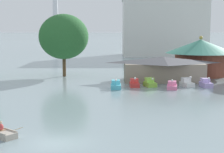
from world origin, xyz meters
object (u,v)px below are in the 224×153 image
pedal_boat_lavender (205,83)px  shoreline_tree_mid (63,37)px  pedal_boat_lime (149,83)px  pedal_boat_pink (172,86)px  background_building_block (163,27)px  pedal_boat_red (134,83)px  boathouse (163,68)px  pedal_boat_cyan (115,85)px  pedal_boat_white (186,83)px  green_roof_pavilion (200,55)px

pedal_boat_lavender → shoreline_tree_mid: bearing=-124.3°
pedal_boat_lime → pedal_boat_pink: 3.81m
pedal_boat_lime → pedal_boat_lavender: size_ratio=0.94×
background_building_block → pedal_boat_red: bearing=-102.0°
pedal_boat_red → background_building_block: size_ratio=0.09×
boathouse → background_building_block: bearing=81.8°
pedal_boat_cyan → pedal_boat_pink: size_ratio=0.89×
pedal_boat_white → shoreline_tree_mid: 25.04m
pedal_boat_white → boathouse: 6.65m
pedal_boat_cyan → pedal_boat_lavender: bearing=97.1°
pedal_boat_white → pedal_boat_lavender: bearing=60.9°
shoreline_tree_mid → background_building_block: bearing=63.6°
pedal_boat_red → green_roof_pavilion: green_roof_pavilion is taller
pedal_boat_cyan → pedal_boat_red: (2.93, 1.81, -0.00)m
pedal_boat_lavender → green_roof_pavilion: bearing=163.0°
pedal_boat_pink → green_roof_pavilion: size_ratio=0.22×
pedal_boat_lavender → green_roof_pavilion: size_ratio=0.21×
pedal_boat_pink → green_roof_pavilion: 17.65m
pedal_boat_lime → background_building_block: 67.41m
pedal_boat_white → pedal_boat_pink: bearing=-67.7°
pedal_boat_cyan → pedal_boat_red: bearing=122.0°
pedal_boat_white → background_building_block: bearing=157.1°
pedal_boat_lime → shoreline_tree_mid: bearing=-146.9°
pedal_boat_cyan → pedal_boat_pink: (8.53, -0.03, -0.06)m
pedal_boat_cyan → pedal_boat_red: 3.45m
pedal_boat_pink → background_building_block: size_ratio=0.11×
pedal_boat_pink → pedal_boat_red: bearing=-97.8°
pedal_boat_lime → background_building_block: background_building_block is taller
pedal_boat_lime → green_roof_pavilion: 17.62m
pedal_boat_lime → boathouse: (2.94, 5.88, 1.67)m
pedal_boat_cyan → background_building_block: background_building_block is taller
pedal_boat_red → background_building_block: 68.17m
pedal_boat_white → boathouse: (-2.89, 5.75, 1.67)m
pedal_boat_cyan → pedal_boat_red: pedal_boat_red is taller
green_roof_pavilion → background_building_block: (0.40, 52.60, 5.77)m
pedal_boat_pink → shoreline_tree_mid: size_ratio=0.26×
green_roof_pavilion → background_building_block: size_ratio=0.48×
pedal_boat_lavender → pedal_boat_white: bearing=-108.0°
pedal_boat_red → background_building_block: (14.01, 66.06, 9.32)m
pedal_boat_red → boathouse: bearing=137.5°
boathouse → green_roof_pavilion: green_roof_pavilion is taller
background_building_block → pedal_boat_cyan: bearing=-104.0°
pedal_boat_white → pedal_boat_lavender: 2.94m
pedal_boat_white → shoreline_tree_mid: size_ratio=0.24×
pedal_boat_white → boathouse: bearing=-171.2°
pedal_boat_red → pedal_boat_pink: size_ratio=0.84×
pedal_boat_pink → pedal_boat_white: size_ratio=1.06×
pedal_boat_lime → boathouse: 6.79m
boathouse → pedal_boat_white: bearing=-63.3°
boathouse → green_roof_pavilion: (8.22, 7.29, 1.85)m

